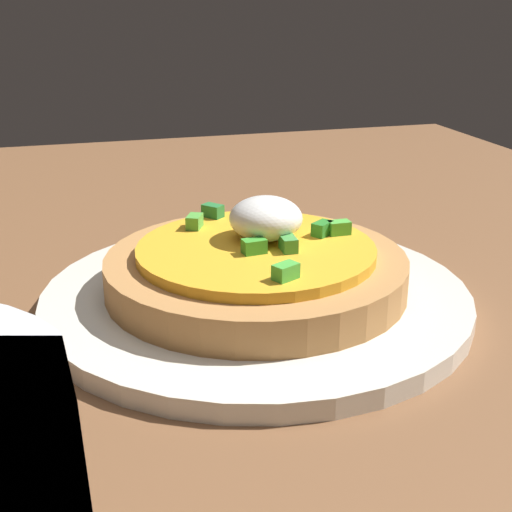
{
  "coord_description": "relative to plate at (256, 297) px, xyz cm",
  "views": [
    {
      "loc": [
        -31.59,
        5.91,
        20.18
      ],
      "look_at": [
        4.57,
        -4.5,
        6.01
      ],
      "focal_mm": 49.73,
      "sensor_mm": 36.0,
      "label": 1
    }
  ],
  "objects": [
    {
      "name": "pizza",
      "position": [
        0.06,
        -0.06,
        1.94
      ],
      "size": [
        17.21,
        17.21,
        5.12
      ],
      "color": "#B47D45",
      "rests_on": "plate"
    },
    {
      "name": "dining_table",
      "position": [
        -4.57,
        4.5,
        -2.0
      ],
      "size": [
        110.54,
        89.55,
        2.91
      ],
      "primitive_type": "cube",
      "color": "brown",
      "rests_on": "ground"
    },
    {
      "name": "plate",
      "position": [
        0.0,
        0.0,
        0.0
      ],
      "size": [
        24.52,
        24.52,
        1.1
      ],
      "primitive_type": "cylinder",
      "color": "silver",
      "rests_on": "dining_table"
    }
  ]
}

